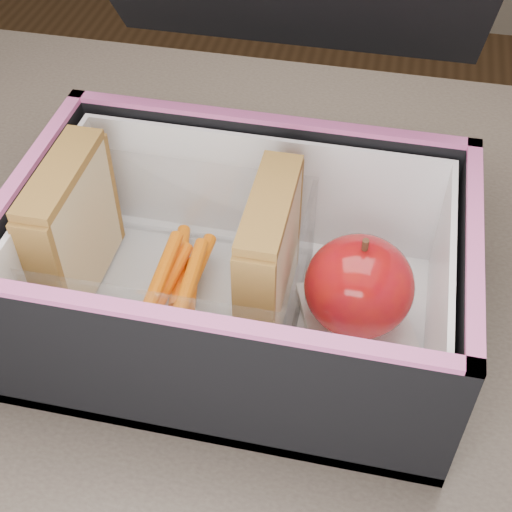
% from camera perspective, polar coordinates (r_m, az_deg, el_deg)
% --- Properties ---
extents(kitchen_table, '(1.20, 0.80, 0.75)m').
position_cam_1_polar(kitchen_table, '(0.60, 1.95, -12.80)').
color(kitchen_table, '#65574C').
rests_on(kitchen_table, ground).
extents(lunch_bag, '(0.30, 0.32, 0.27)m').
position_cam_1_polar(lunch_bag, '(0.49, -1.25, -0.09)').
color(lunch_bag, black).
rests_on(lunch_bag, kitchen_table).
extents(plastic_tub, '(0.19, 0.13, 0.08)m').
position_cam_1_polar(plastic_tub, '(0.51, -6.82, -0.35)').
color(plastic_tub, white).
rests_on(plastic_tub, lunch_bag).
extents(sandwich_left, '(0.03, 0.10, 0.11)m').
position_cam_1_polar(sandwich_left, '(0.52, -14.45, 2.19)').
color(sandwich_left, tan).
rests_on(sandwich_left, plastic_tub).
extents(sandwich_right, '(0.03, 0.10, 0.11)m').
position_cam_1_polar(sandwich_right, '(0.48, 1.06, -0.15)').
color(sandwich_right, tan).
rests_on(sandwich_right, plastic_tub).
extents(carrot_sticks, '(0.04, 0.12, 0.03)m').
position_cam_1_polar(carrot_sticks, '(0.52, -6.10, -2.00)').
color(carrot_sticks, '#FF7701').
rests_on(carrot_sticks, plastic_tub).
extents(paper_napkin, '(0.10, 0.10, 0.01)m').
position_cam_1_polar(paper_napkin, '(0.52, 7.99, -5.11)').
color(paper_napkin, white).
rests_on(paper_napkin, lunch_bag).
extents(red_apple, '(0.08, 0.08, 0.08)m').
position_cam_1_polar(red_apple, '(0.49, 8.24, -2.40)').
color(red_apple, maroon).
rests_on(red_apple, paper_napkin).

